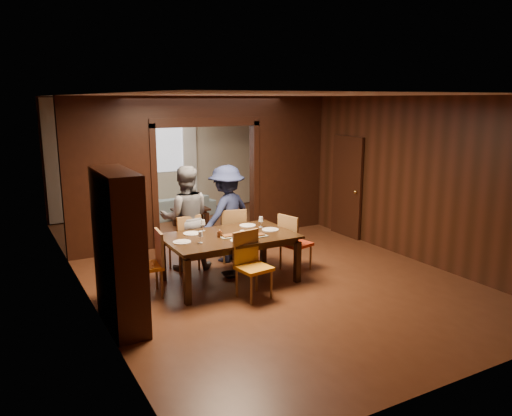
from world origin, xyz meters
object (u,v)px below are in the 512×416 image
chair_far_r (232,234)px  chair_near (254,266)px  dining_table (230,258)px  chair_left (146,264)px  person_purple (124,242)px  coffee_table (191,217)px  chair_right (296,242)px  hutch (119,250)px  person_grey (186,218)px  person_navy (227,214)px  chair_far_l (184,242)px  sofa (178,206)px

chair_far_r → chair_near: size_ratio=1.00×
dining_table → chair_left: (-1.33, 0.04, 0.10)m
person_purple → dining_table: person_purple is taller
dining_table → coffee_table: dining_table is taller
chair_left → chair_right: 2.55m
chair_left → hutch: hutch is taller
person_grey → person_navy: (0.80, 0.06, -0.03)m
chair_far_l → hutch: bearing=40.6°
chair_left → chair_far_r: bearing=121.6°
coffee_table → chair_right: 3.71m
person_navy → hutch: bearing=13.5°
person_purple → coffee_table: size_ratio=2.19×
chair_left → chair_right: bearing=94.0°
person_purple → person_navy: (2.07, 0.98, -0.02)m
person_grey → chair_near: 1.78m
person_purple → hutch: 0.78m
dining_table → hutch: size_ratio=1.00×
coffee_table → chair_near: size_ratio=0.82×
coffee_table → chair_far_l: bearing=-113.7°
sofa → chair_near: 5.47m
sofa → hutch: bearing=56.4°
person_purple → chair_left: (0.31, 0.04, -0.39)m
coffee_table → chair_near: 4.49m
dining_table → chair_far_r: size_ratio=2.07×
person_navy → coffee_table: 2.76m
sofa → chair_right: bearing=88.1°
person_grey → chair_far_r: size_ratio=1.82×
sofa → dining_table: size_ratio=0.88×
chair_right → chair_far_r: size_ratio=1.00×
person_grey → chair_far_r: bearing=-161.9°
sofa → chair_near: (-0.83, -5.40, 0.23)m
coffee_table → chair_left: chair_left is taller
sofa → chair_left: size_ratio=1.83×
person_grey → dining_table: person_grey is taller
chair_left → chair_near: bearing=64.3°
person_grey → chair_near: bearing=120.3°
sofa → chair_left: chair_left is taller
sofa → chair_near: size_ratio=1.83×
sofa → chair_right: chair_right is taller
person_navy → chair_far_r: person_navy is taller
person_grey → hutch: (-1.51, -1.65, 0.12)m
hutch → chair_right: bearing=12.6°
coffee_table → chair_right: size_ratio=0.82×
person_purple → hutch: bearing=-20.1°
person_purple → hutch: size_ratio=0.87×
sofa → chair_left: 5.08m
chair_near → hutch: bearing=170.7°
person_navy → chair_left: (-1.75, -0.93, -0.37)m
person_navy → chair_far_r: size_ratio=1.77×
sofa → chair_far_l: (-1.27, -3.74, 0.23)m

